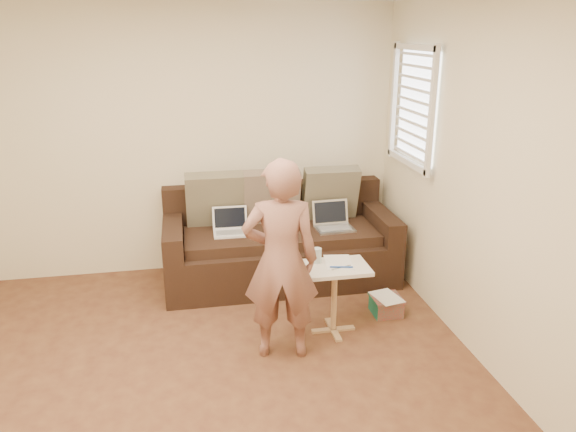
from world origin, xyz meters
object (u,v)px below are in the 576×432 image
at_px(laptop_white, 231,234).
at_px(striped_box, 386,305).
at_px(laptop_silver, 335,230).
at_px(side_table, 334,299).
at_px(sofa, 280,238).
at_px(person, 281,260).
at_px(drinking_glass, 317,255).

relative_size(laptop_white, striped_box, 1.27).
bearing_deg(laptop_silver, side_table, -108.23).
bearing_deg(striped_box, laptop_silver, 108.84).
height_order(sofa, side_table, sofa).
height_order(sofa, person, person).
height_order(sofa, laptop_white, sofa).
bearing_deg(laptop_white, laptop_silver, -2.65).
relative_size(laptop_silver, person, 0.23).
bearing_deg(sofa, laptop_white, -174.66).
relative_size(laptop_white, side_table, 0.57).
distance_m(laptop_white, side_table, 1.27).
bearing_deg(laptop_silver, striped_box, -73.98).
height_order(drinking_glass, striped_box, drinking_glass).
height_order(sofa, striped_box, sofa).
distance_m(sofa, side_table, 1.10).
distance_m(side_table, drinking_glass, 0.38).
xyz_separation_m(sofa, laptop_white, (-0.47, -0.04, 0.10)).
distance_m(sofa, laptop_white, 0.48).
bearing_deg(person, laptop_silver, -113.37).
height_order(sofa, drinking_glass, sofa).
bearing_deg(drinking_glass, side_table, -37.92).
distance_m(laptop_silver, laptop_white, 0.99).
distance_m(laptop_white, person, 1.30).
height_order(laptop_silver, striped_box, laptop_silver).
height_order(laptop_white, person, person).
distance_m(person, striped_box, 1.28).
bearing_deg(laptop_white, striped_box, -32.62).
bearing_deg(drinking_glass, laptop_white, 122.93).
bearing_deg(striped_box, sofa, 131.60).
bearing_deg(side_table, person, -154.35).
height_order(laptop_white, striped_box, laptop_white).
xyz_separation_m(side_table, drinking_glass, (-0.12, 0.10, 0.35)).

